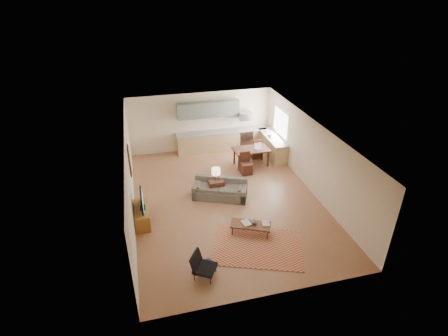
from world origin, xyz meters
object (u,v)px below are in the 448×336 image
object	(u,v)px
tv_credenza	(142,215)
armchair	(205,266)
console_table	(216,188)
dining_table	(251,157)
sofa	(220,189)
coffee_table	(250,229)

from	to	relation	value
tv_credenza	armchair	bearing A→B (deg)	-61.96
console_table	dining_table	bearing A→B (deg)	43.65
dining_table	console_table	bearing A→B (deg)	-136.79
armchair	tv_credenza	bearing A→B (deg)	59.75
dining_table	armchair	bearing A→B (deg)	-120.87
sofa	coffee_table	xyz separation A→B (m)	(0.43, -2.27, -0.16)
armchair	tv_credenza	distance (m)	3.23
coffee_table	tv_credenza	size ratio (longest dim) A/B	1.02
coffee_table	armchair	size ratio (longest dim) A/B	1.72
armchair	dining_table	world-z (taller)	dining_table
console_table	tv_credenza	bearing A→B (deg)	-162.34
sofa	console_table	world-z (taller)	sofa
sofa	armchair	world-z (taller)	armchair
tv_credenza	dining_table	size ratio (longest dim) A/B	0.82
armchair	dining_table	bearing A→B (deg)	2.98
coffee_table	dining_table	size ratio (longest dim) A/B	0.83
sofa	coffee_table	world-z (taller)	sofa
sofa	armchair	size ratio (longest dim) A/B	2.79
sofa	console_table	distance (m)	0.17
sofa	dining_table	distance (m)	2.85
sofa	tv_credenza	xyz separation A→B (m)	(-2.82, -0.83, -0.07)
tv_credenza	dining_table	xyz separation A→B (m)	(4.71, 2.97, 0.10)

